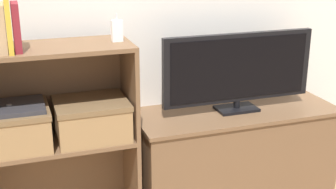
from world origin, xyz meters
TOP-DOWN VIEW (x-y plane):
  - tv_stand at (0.41, 0.21)m, footprint 1.11×0.43m
  - tv at (0.41, 0.20)m, footprint 0.84×0.14m
  - bookshelf_lower_tier at (-0.57, 0.22)m, footprint 0.76×0.33m
  - bookshelf_upper_tier at (-0.57, 0.22)m, footprint 0.76×0.33m
  - book_tan at (-0.75, 0.10)m, footprint 0.04×0.15m
  - book_mustard at (-0.72, 0.10)m, footprint 0.02×0.16m
  - book_maroon at (-0.69, 0.10)m, footprint 0.03×0.12m
  - baby_monitor at (-0.25, 0.16)m, footprint 0.05×0.03m
  - storage_basket_left at (-0.75, 0.15)m, footprint 0.34×0.29m
  - storage_basket_right at (-0.39, 0.15)m, footprint 0.34×0.29m
  - laptop at (-0.75, 0.15)m, footprint 0.30×0.23m

SIDE VIEW (x-z plane):
  - tv_stand at x=0.41m, z-range 0.00..0.49m
  - bookshelf_lower_tier at x=-0.57m, z-range 0.06..0.53m
  - storage_basket_left at x=-0.75m, z-range 0.48..0.66m
  - storage_basket_right at x=-0.39m, z-range 0.48..0.66m
  - laptop at x=-0.75m, z-range 0.65..0.67m
  - tv at x=0.41m, z-range 0.51..0.93m
  - bookshelf_upper_tier at x=-0.57m, z-range 0.53..0.98m
  - baby_monitor at x=-0.25m, z-range 0.91..1.03m
  - book_tan at x=-0.75m, z-range 0.92..1.12m
  - book_maroon at x=-0.69m, z-range 0.92..1.12m
  - book_mustard at x=-0.72m, z-range 0.92..1.16m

